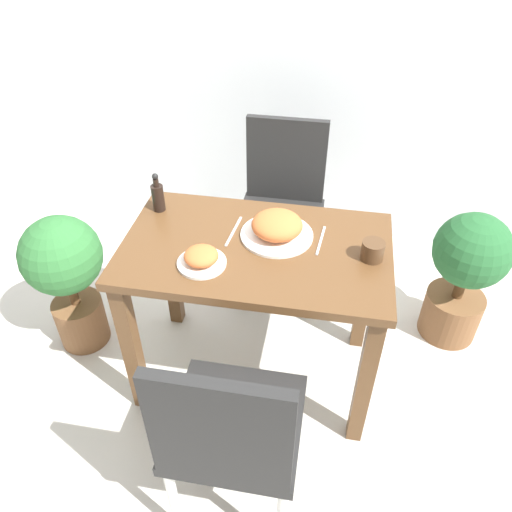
% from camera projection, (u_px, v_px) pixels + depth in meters
% --- Properties ---
extents(ground_plane, '(16.00, 16.00, 0.00)m').
position_uv_depth(ground_plane, '(256.00, 369.00, 2.35)').
color(ground_plane, beige).
extents(wall_back, '(8.00, 0.05, 2.60)m').
position_uv_depth(wall_back, '(299.00, 8.00, 2.46)').
color(wall_back, silver).
rests_on(wall_back, ground_plane).
extents(dining_table, '(1.02, 0.62, 0.74)m').
position_uv_depth(dining_table, '(256.00, 272.00, 1.97)').
color(dining_table, brown).
rests_on(dining_table, ground_plane).
extents(chair_near, '(0.42, 0.42, 0.92)m').
position_uv_depth(chair_near, '(231.00, 433.00, 1.51)').
color(chair_near, black).
rests_on(chair_near, ground_plane).
extents(chair_far, '(0.42, 0.42, 0.92)m').
position_uv_depth(chair_far, '(282.00, 201.00, 2.52)').
color(chair_far, black).
rests_on(chair_far, ground_plane).
extents(food_plate, '(0.28, 0.28, 0.10)m').
position_uv_depth(food_plate, '(277.00, 227.00, 1.90)').
color(food_plate, white).
rests_on(food_plate, dining_table).
extents(side_plate, '(0.18, 0.18, 0.07)m').
position_uv_depth(side_plate, '(201.00, 258.00, 1.78)').
color(side_plate, white).
rests_on(side_plate, dining_table).
extents(drink_cup, '(0.08, 0.08, 0.07)m').
position_uv_depth(drink_cup, '(373.00, 251.00, 1.80)').
color(drink_cup, '#4C331E').
rests_on(drink_cup, dining_table).
extents(sauce_bottle, '(0.05, 0.05, 0.17)m').
position_uv_depth(sauce_bottle, '(158.00, 196.00, 2.03)').
color(sauce_bottle, black).
rests_on(sauce_bottle, dining_table).
extents(fork_utensil, '(0.03, 0.20, 0.00)m').
position_uv_depth(fork_utensil, '(234.00, 231.00, 1.95)').
color(fork_utensil, silver).
rests_on(fork_utensil, dining_table).
extents(spoon_utensil, '(0.03, 0.18, 0.00)m').
position_uv_depth(spoon_utensil, '(321.00, 240.00, 1.91)').
color(spoon_utensil, silver).
rests_on(spoon_utensil, dining_table).
extents(potted_plant_left, '(0.36, 0.36, 0.71)m').
position_uv_depth(potted_plant_left, '(66.00, 272.00, 2.23)').
color(potted_plant_left, brown).
rests_on(potted_plant_left, ground_plane).
extents(potted_plant_right, '(0.35, 0.35, 0.69)m').
position_uv_depth(potted_plant_right, '(465.00, 271.00, 2.29)').
color(potted_plant_right, brown).
rests_on(potted_plant_right, ground_plane).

